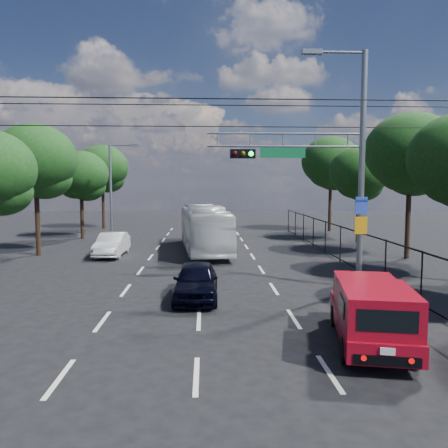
{
  "coord_description": "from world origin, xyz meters",
  "views": [
    {
      "loc": [
        0.22,
        -9.38,
        4.25
      ],
      "look_at": [
        0.9,
        6.52,
        2.8
      ],
      "focal_mm": 35.0,
      "sensor_mm": 36.0,
      "label": 1
    }
  ],
  "objects": [
    {
      "name": "signal_mast",
      "position": [
        5.28,
        7.99,
        5.24
      ],
      "size": [
        6.43,
        0.39,
        9.5
      ],
      "color": "slate",
      "rests_on": "ground"
    },
    {
      "name": "navy_hatchback",
      "position": [
        -0.14,
        6.61,
        0.68
      ],
      "size": [
        1.68,
        4.01,
        1.35
      ],
      "primitive_type": "imported",
      "rotation": [
        0.0,
        0.0,
        -0.02
      ],
      "color": "black",
      "rests_on": "ground"
    },
    {
      "name": "streetlight_left",
      "position": [
        -6.33,
        22.0,
        3.94
      ],
      "size": [
        2.09,
        0.22,
        7.08
      ],
      "color": "slate",
      "rests_on": "ground"
    },
    {
      "name": "tree_right_c",
      "position": [
        11.82,
        15.02,
        5.73
      ],
      "size": [
        5.1,
        5.1,
        8.29
      ],
      "color": "black",
      "rests_on": "ground"
    },
    {
      "name": "tree_right_d",
      "position": [
        11.42,
        22.02,
        4.85
      ],
      "size": [
        4.32,
        4.32,
        7.02
      ],
      "color": "black",
      "rests_on": "ground"
    },
    {
      "name": "red_pickup",
      "position": [
        4.56,
        1.67,
        0.93
      ],
      "size": [
        2.56,
        4.9,
        1.74
      ],
      "color": "black",
      "rests_on": "ground"
    },
    {
      "name": "tree_left_c",
      "position": [
        -9.78,
        17.02,
        5.4
      ],
      "size": [
        4.8,
        4.8,
        7.8
      ],
      "color": "black",
      "rests_on": "ground"
    },
    {
      "name": "white_bus",
      "position": [
        0.14,
        18.46,
        1.45
      ],
      "size": [
        3.46,
        10.6,
        2.9
      ],
      "primitive_type": "imported",
      "rotation": [
        0.0,
        0.0,
        0.1
      ],
      "color": "silver",
      "rests_on": "ground"
    },
    {
      "name": "fence_right",
      "position": [
        7.6,
        12.17,
        1.03
      ],
      "size": [
        0.06,
        34.03,
        2.0
      ],
      "color": "black",
      "rests_on": "ground"
    },
    {
      "name": "white_van",
      "position": [
        -5.36,
        16.66,
        0.68
      ],
      "size": [
        1.5,
        4.15,
        1.36
      ],
      "primitive_type": "imported",
      "rotation": [
        0.0,
        0.0,
        -0.01
      ],
      "color": "silver",
      "rests_on": "ground"
    },
    {
      "name": "tree_right_e",
      "position": [
        11.62,
        30.02,
        5.94
      ],
      "size": [
        5.28,
        5.28,
        8.58
      ],
      "color": "black",
      "rests_on": "ground"
    },
    {
      "name": "ground",
      "position": [
        0.0,
        0.0,
        0.0
      ],
      "size": [
        120.0,
        120.0,
        0.0
      ],
      "primitive_type": "plane",
      "color": "black",
      "rests_on": "ground"
    },
    {
      "name": "tree_left_e",
      "position": [
        -9.58,
        33.02,
        5.53
      ],
      "size": [
        4.92,
        4.92,
        7.99
      ],
      "color": "black",
      "rests_on": "ground"
    },
    {
      "name": "utility_wires",
      "position": [
        0.0,
        8.83,
        7.23
      ],
      "size": [
        22.0,
        5.04,
        0.74
      ],
      "color": "black",
      "rests_on": "ground"
    },
    {
      "name": "lane_markings",
      "position": [
        -0.0,
        14.0,
        0.01
      ],
      "size": [
        6.12,
        38.0,
        0.01
      ],
      "color": "beige",
      "rests_on": "ground"
    },
    {
      "name": "tree_left_d",
      "position": [
        -9.38,
        25.02,
        4.72
      ],
      "size": [
        4.2,
        4.2,
        6.83
      ],
      "color": "black",
      "rests_on": "ground"
    }
  ]
}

